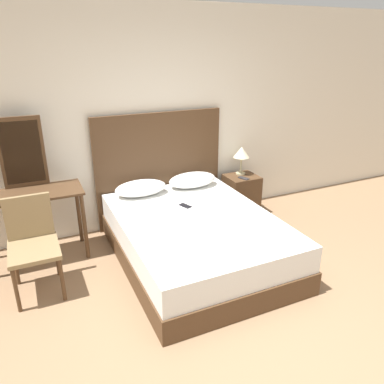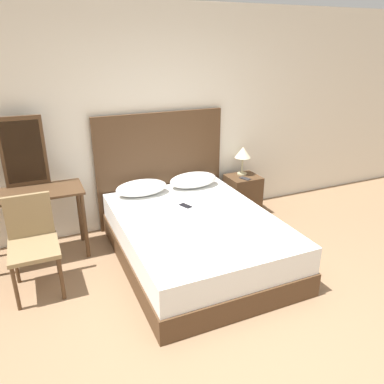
# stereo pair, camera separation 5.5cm
# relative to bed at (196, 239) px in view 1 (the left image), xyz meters

# --- Properties ---
(ground_plane) EXTENTS (16.00, 16.00, 0.00)m
(ground_plane) POSITION_rel_bed_xyz_m (-0.15, -1.52, -0.26)
(ground_plane) COLOR #8C6B4C
(wall_back) EXTENTS (10.00, 0.06, 2.70)m
(wall_back) POSITION_rel_bed_xyz_m (-0.15, 1.17, 1.09)
(wall_back) COLOR silver
(wall_back) RESTS_ON ground_plane
(bed) EXTENTS (1.59, 2.14, 0.52)m
(bed) POSITION_rel_bed_xyz_m (0.00, 0.00, 0.00)
(bed) COLOR #4C331E
(bed) RESTS_ON ground_plane
(headboard) EXTENTS (1.67, 0.05, 1.46)m
(headboard) POSITION_rel_bed_xyz_m (0.00, 1.09, 0.47)
(headboard) COLOR #4C331E
(headboard) RESTS_ON ground_plane
(pillow_left) EXTENTS (0.63, 0.35, 0.18)m
(pillow_left) POSITION_rel_bed_xyz_m (-0.34, 0.84, 0.35)
(pillow_left) COLOR white
(pillow_left) RESTS_ON bed
(pillow_right) EXTENTS (0.63, 0.35, 0.18)m
(pillow_right) POSITION_rel_bed_xyz_m (0.34, 0.84, 0.35)
(pillow_right) COLOR white
(pillow_right) RESTS_ON bed
(phone_on_bed) EXTENTS (0.12, 0.16, 0.01)m
(phone_on_bed) POSITION_rel_bed_xyz_m (0.01, 0.31, 0.27)
(phone_on_bed) COLOR black
(phone_on_bed) RESTS_ON bed
(nightstand) EXTENTS (0.43, 0.39, 0.54)m
(nightstand) POSITION_rel_bed_xyz_m (1.10, 0.86, 0.02)
(nightstand) COLOR #4C331E
(nightstand) RESTS_ON ground_plane
(table_lamp) EXTENTS (0.22, 0.22, 0.39)m
(table_lamp) POSITION_rel_bed_xyz_m (1.13, 0.94, 0.59)
(table_lamp) COLOR tan
(table_lamp) RESTS_ON nightstand
(phone_on_nightstand) EXTENTS (0.12, 0.17, 0.01)m
(phone_on_nightstand) POSITION_rel_bed_xyz_m (1.07, 0.77, 0.29)
(phone_on_nightstand) COLOR #232328
(phone_on_nightstand) RESTS_ON nightstand
(vanity_desk) EXTENTS (1.07, 0.49, 0.79)m
(vanity_desk) POSITION_rel_bed_xyz_m (-1.58, 0.75, 0.40)
(vanity_desk) COLOR #4C331E
(vanity_desk) RESTS_ON ground_plane
(vanity_mirror) EXTENTS (0.45, 0.03, 0.76)m
(vanity_mirror) POSITION_rel_bed_xyz_m (-1.58, 0.97, 0.91)
(vanity_mirror) COLOR #4C331E
(vanity_mirror) RESTS_ON vanity_desk
(chair) EXTENTS (0.45, 0.51, 0.92)m
(chair) POSITION_rel_bed_xyz_m (-1.61, 0.19, 0.27)
(chair) COLOR olive
(chair) RESTS_ON ground_plane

